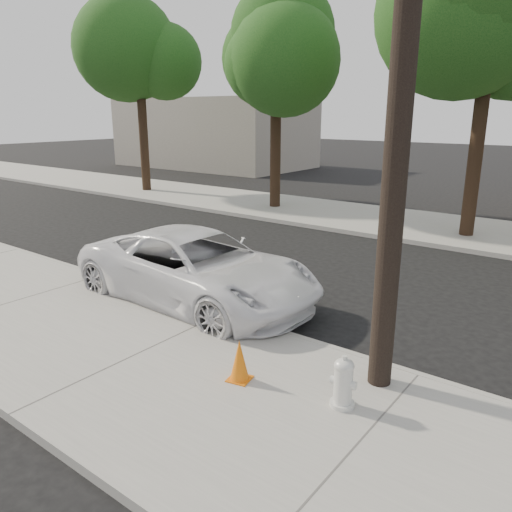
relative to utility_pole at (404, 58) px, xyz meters
The scene contains 12 objects.
ground 6.51m from the utility_pole, 143.13° to the left, with size 120.00×120.00×0.00m, color black.
near_sidewalk 6.07m from the utility_pole, 156.04° to the right, with size 90.00×4.40×0.15m, color gray.
far_sidewalk 12.64m from the utility_pole, 107.82° to the left, with size 90.00×5.00×0.15m, color gray.
curb_near 5.89m from the utility_pole, behind, with size 90.00×0.12×0.16m, color #9E9B93.
building_far 32.82m from the utility_pole, 136.11° to the left, with size 14.00×8.00×5.00m, color gray.
utility_pole is the anchor object (origin of this frame).
tree_a 20.43m from the utility_pole, 148.77° to the left, with size 4.65×4.50×9.00m.
tree_b 14.37m from the utility_pole, 131.18° to the left, with size 4.34×4.20×8.45m.
tree_c 10.66m from the utility_pole, 97.63° to the left, with size 4.96×4.80×9.55m.
police_cruiser 6.18m from the utility_pole, 167.97° to the left, with size 2.62×5.69×1.58m, color white.
fire_hydrant 4.30m from the utility_pole, 98.79° to the right, with size 0.38×0.34×0.71m.
traffic_cone 4.73m from the utility_pole, 144.45° to the right, with size 0.39×0.39×0.65m.
Camera 1 is at (6.17, -9.12, 4.05)m, focal length 35.00 mm.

